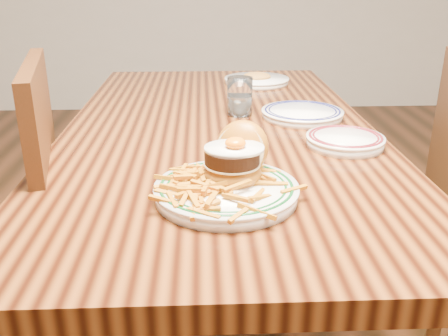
{
  "coord_description": "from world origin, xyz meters",
  "views": [
    {
      "loc": [
        -0.05,
        -1.34,
        1.16
      ],
      "look_at": [
        -0.01,
        -0.45,
        0.8
      ],
      "focal_mm": 40.0,
      "sensor_mm": 36.0,
      "label": 1
    }
  ],
  "objects_px": {
    "chair_left": "(2,246)",
    "side_plate": "(345,140)",
    "table": "(219,155)",
    "main_plate": "(229,178)"
  },
  "relations": [
    {
      "from": "chair_left",
      "to": "side_plate",
      "type": "xyz_separation_m",
      "value": [
        0.85,
        0.05,
        0.25
      ]
    },
    {
      "from": "table",
      "to": "main_plate",
      "type": "xyz_separation_m",
      "value": [
        0.0,
        -0.46,
        0.12
      ]
    },
    {
      "from": "table",
      "to": "side_plate",
      "type": "relative_size",
      "value": 8.36
    },
    {
      "from": "chair_left",
      "to": "table",
      "type": "bearing_deg",
      "value": 10.11
    },
    {
      "from": "table",
      "to": "chair_left",
      "type": "height_order",
      "value": "chair_left"
    },
    {
      "from": "chair_left",
      "to": "side_plate",
      "type": "bearing_deg",
      "value": -9.96
    },
    {
      "from": "chair_left",
      "to": "main_plate",
      "type": "height_order",
      "value": "chair_left"
    },
    {
      "from": "table",
      "to": "chair_left",
      "type": "xyz_separation_m",
      "value": [
        -0.55,
        -0.24,
        -0.15
      ]
    },
    {
      "from": "main_plate",
      "to": "side_plate",
      "type": "height_order",
      "value": "main_plate"
    },
    {
      "from": "table",
      "to": "chair_left",
      "type": "relative_size",
      "value": 1.66
    }
  ]
}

